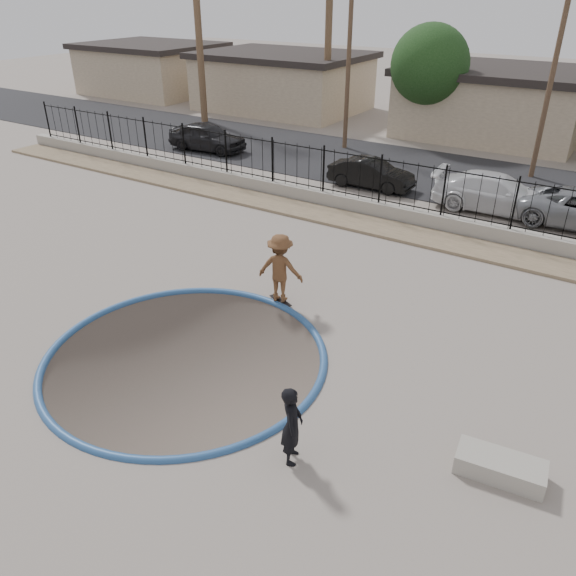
# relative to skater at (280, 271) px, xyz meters

# --- Properties ---
(ground) EXTENTS (120.00, 120.00, 2.20)m
(ground) POSITION_rel_skater_xyz_m (-0.48, 9.45, -2.11)
(ground) COLOR slate
(ground) RESTS_ON ground
(bowl_pit) EXTENTS (6.84, 6.84, 1.80)m
(bowl_pit) POSITION_rel_skater_xyz_m (-0.48, -3.55, -1.01)
(bowl_pit) COLOR #443D34
(bowl_pit) RESTS_ON ground
(coping_ring) EXTENTS (7.04, 7.04, 0.20)m
(coping_ring) POSITION_rel_skater_xyz_m (-0.48, -3.55, -1.01)
(coping_ring) COLOR #295085
(coping_ring) RESTS_ON ground
(rock_strip) EXTENTS (42.00, 1.60, 0.11)m
(rock_strip) POSITION_rel_skater_xyz_m (-0.48, 6.65, -0.95)
(rock_strip) COLOR #957D61
(rock_strip) RESTS_ON ground
(retaining_wall) EXTENTS (42.00, 0.45, 0.60)m
(retaining_wall) POSITION_rel_skater_xyz_m (-0.48, 7.75, -0.71)
(retaining_wall) COLOR gray
(retaining_wall) RESTS_ON ground
(fence) EXTENTS (40.00, 0.04, 1.80)m
(fence) POSITION_rel_skater_xyz_m (-0.48, 7.75, 0.49)
(fence) COLOR black
(fence) RESTS_ON retaining_wall
(street) EXTENTS (90.00, 8.00, 0.04)m
(street) POSITION_rel_skater_xyz_m (-0.48, 14.45, -0.99)
(street) COLOR black
(street) RESTS_ON ground
(house_west_far) EXTENTS (10.60, 8.60, 3.90)m
(house_west_far) POSITION_rel_skater_xyz_m (-28.48, 23.95, 0.97)
(house_west_far) COLOR tan
(house_west_far) RESTS_ON ground
(house_west) EXTENTS (11.60, 8.60, 3.90)m
(house_west) POSITION_rel_skater_xyz_m (-15.48, 23.95, 0.96)
(house_west) COLOR tan
(house_west) RESTS_ON ground
(house_center) EXTENTS (10.60, 8.60, 3.90)m
(house_center) POSITION_rel_skater_xyz_m (-0.48, 23.95, 0.97)
(house_center) COLOR tan
(house_center) RESTS_ON ground
(palm_mid) EXTENTS (2.30, 2.30, 9.30)m
(palm_mid) POSITION_rel_skater_xyz_m (-10.48, 21.45, 5.68)
(palm_mid) COLOR brown
(palm_mid) RESTS_ON ground
(utility_pole_left) EXTENTS (1.70, 0.24, 9.00)m
(utility_pole_left) POSITION_rel_skater_xyz_m (-6.48, 16.45, 3.69)
(utility_pole_left) COLOR #473323
(utility_pole_left) RESTS_ON ground
(utility_pole_mid) EXTENTS (1.70, 0.24, 9.50)m
(utility_pole_mid) POSITION_rel_skater_xyz_m (3.52, 16.45, 3.95)
(utility_pole_mid) COLOR #473323
(utility_pole_mid) RESTS_ON ground
(street_tree_left) EXTENTS (4.32, 4.32, 6.36)m
(street_tree_left) POSITION_rel_skater_xyz_m (-3.48, 20.45, 3.18)
(street_tree_left) COLOR #473323
(street_tree_left) RESTS_ON ground
(skater) EXTENTS (1.45, 1.04, 2.02)m
(skater) POSITION_rel_skater_xyz_m (0.00, 0.00, 0.00)
(skater) COLOR brown
(skater) RESTS_ON ground
(skateboard) EXTENTS (0.87, 0.52, 0.07)m
(skateboard) POSITION_rel_skater_xyz_m (0.00, 0.00, -0.95)
(skateboard) COLOR black
(skateboard) RESTS_ON ground
(videographer) EXTENTS (0.63, 0.73, 1.69)m
(videographer) POSITION_rel_skater_xyz_m (3.52, -4.97, -0.16)
(videographer) COLOR black
(videographer) RESTS_ON ground
(concrete_ledge) EXTENTS (1.67, 0.87, 0.40)m
(concrete_ledge) POSITION_rel_skater_xyz_m (7.02, -3.23, -0.81)
(concrete_ledge) COLOR #9D978B
(concrete_ledge) RESTS_ON ground
(car_a) EXTENTS (4.50, 2.08, 1.49)m
(car_a) POSITION_rel_skater_xyz_m (-12.55, 11.86, -0.23)
(car_a) COLOR black
(car_a) RESTS_ON street
(car_b) EXTENTS (3.84, 1.40, 1.26)m
(car_b) POSITION_rel_skater_xyz_m (-2.25, 10.85, -0.34)
(car_b) COLOR black
(car_b) RESTS_ON street
(car_c) EXTENTS (5.15, 2.37, 1.46)m
(car_c) POSITION_rel_skater_xyz_m (3.24, 10.85, -0.24)
(car_c) COLOR silver
(car_c) RESTS_ON street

